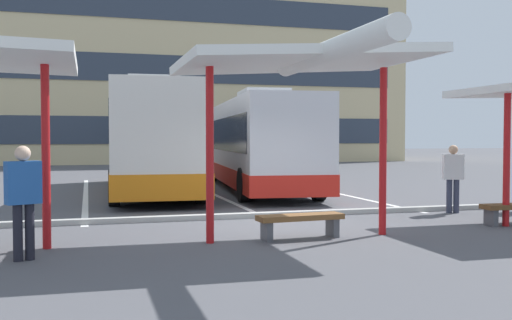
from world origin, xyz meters
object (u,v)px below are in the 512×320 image
(bench_1, at_px, (300,221))
(waiting_passenger_1, at_px, (23,194))
(coach_bus_1, at_px, (255,145))
(coach_bus_0, at_px, (150,140))
(waiting_shelter_1, at_px, (306,63))
(waiting_passenger_3, at_px, (453,174))

(bench_1, xyz_separation_m, waiting_passenger_1, (-4.68, -0.66, 0.68))
(coach_bus_1, bearing_deg, coach_bus_0, -177.61)
(waiting_shelter_1, xyz_separation_m, waiting_passenger_1, (-4.68, -0.40, -2.17))
(coach_bus_1, height_order, waiting_passenger_3, coach_bus_1)
(coach_bus_0, height_order, waiting_shelter_1, coach_bus_0)
(coach_bus_0, height_order, bench_1, coach_bus_0)
(coach_bus_0, relative_size, waiting_passenger_3, 6.79)
(coach_bus_0, bearing_deg, waiting_passenger_3, -49.68)
(waiting_shelter_1, relative_size, waiting_passenger_1, 2.88)
(bench_1, height_order, waiting_passenger_3, waiting_passenger_3)
(coach_bus_0, bearing_deg, waiting_passenger_1, -105.43)
(coach_bus_1, distance_m, waiting_passenger_1, 12.96)
(coach_bus_0, bearing_deg, bench_1, -80.67)
(waiting_shelter_1, bearing_deg, waiting_passenger_1, -175.11)
(coach_bus_0, bearing_deg, waiting_shelter_1, -80.89)
(coach_bus_1, bearing_deg, waiting_passenger_3, -70.55)
(waiting_passenger_3, bearing_deg, bench_1, -153.50)
(coach_bus_1, xyz_separation_m, waiting_passenger_1, (-6.79, -11.03, -0.60))
(coach_bus_1, xyz_separation_m, bench_1, (-2.11, -10.37, -1.28))
(waiting_passenger_3, bearing_deg, waiting_passenger_1, -162.06)
(waiting_passenger_1, height_order, waiting_passenger_3, waiting_passenger_1)
(coach_bus_0, height_order, coach_bus_1, coach_bus_0)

